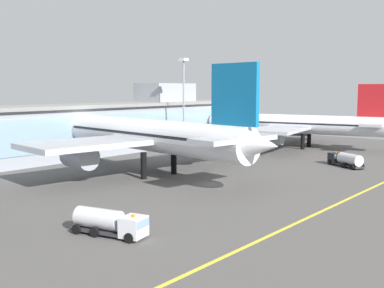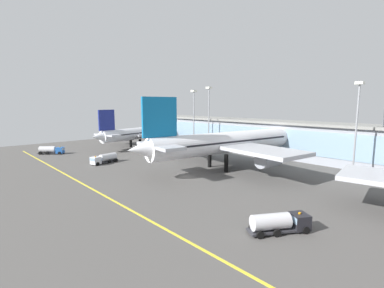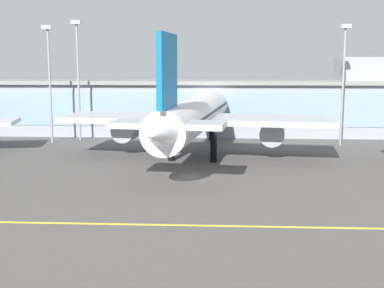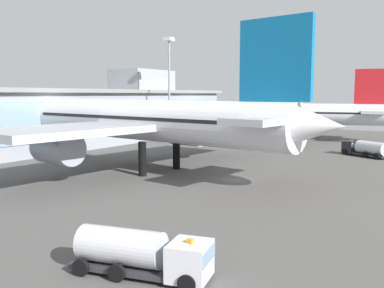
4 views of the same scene
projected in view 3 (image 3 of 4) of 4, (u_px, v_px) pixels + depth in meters
name	position (u px, v px, depth m)	size (l,w,h in m)	color
ground_plane	(191.00, 177.00, 72.78)	(182.67, 182.67, 0.00)	#514F4C
taxiway_centreline_stripe	(178.00, 225.00, 51.08)	(146.13, 0.50, 0.01)	yellow
terminal_building	(209.00, 106.00, 115.71)	(133.48, 14.00, 17.61)	#9399A3
airliner_near_right	(196.00, 116.00, 86.86)	(47.71, 60.75, 20.02)	black
apron_light_mast_west	(49.00, 67.00, 101.60)	(1.80, 1.80, 23.70)	gray
apron_light_mast_centre	(344.00, 67.00, 98.86)	(1.80, 1.80, 23.69)	gray
apron_light_mast_east	(78.00, 64.00, 104.70)	(1.80, 1.80, 24.92)	gray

